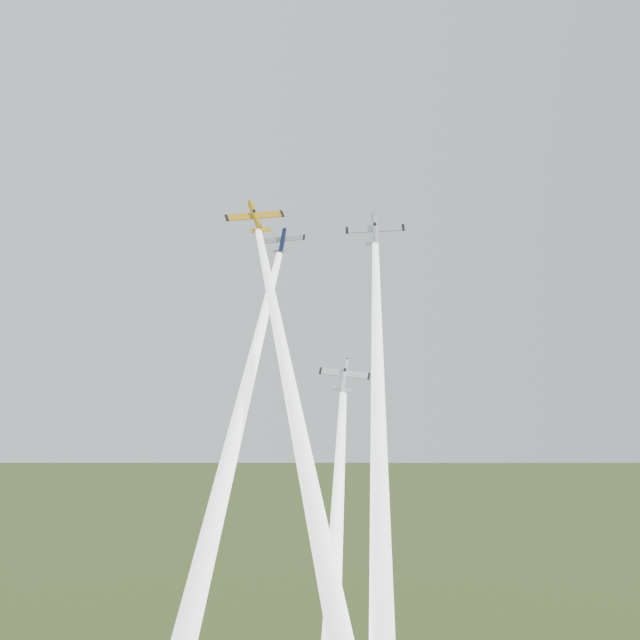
{
  "coord_description": "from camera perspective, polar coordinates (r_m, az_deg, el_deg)",
  "views": [
    {
      "loc": [
        -18.94,
        -113.81,
        81.43
      ],
      "look_at": [
        0.0,
        -6.0,
        92.0
      ],
      "focal_mm": 45.0,
      "sensor_mm": 36.0,
      "label": 1
    }
  ],
  "objects": [
    {
      "name": "plane_yellow",
      "position": [
        118.24,
        -4.6,
        7.3
      ],
      "size": [
        10.13,
        7.42,
        8.67
      ],
      "primitive_type": null,
      "rotation": [
        0.87,
        -0.14,
        0.11
      ],
      "color": "orange"
    },
    {
      "name": "smoke_trail_yellow",
      "position": [
        90.02,
        -1.37,
        -8.64
      ],
      "size": [
        8.24,
        50.23,
        59.11
      ],
      "primitive_type": null,
      "rotation": [
        -0.7,
        0.0,
        0.11
      ],
      "color": "white"
    },
    {
      "name": "plane_navy",
      "position": [
        120.36,
        -2.67,
        5.67
      ],
      "size": [
        7.78,
        7.26,
        6.24
      ],
      "primitive_type": null,
      "rotation": [
        0.87,
        -0.07,
        -0.37
      ],
      "color": "#0B1534"
    },
    {
      "name": "smoke_trail_navy",
      "position": [
        95.42,
        -6.14,
        -8.38
      ],
      "size": [
        18.84,
        43.28,
        53.21
      ],
      "primitive_type": null,
      "rotation": [
        -0.7,
        0.0,
        -0.37
      ],
      "color": "white"
    },
    {
      "name": "plane_silver_right",
      "position": [
        118.41,
        3.95,
        6.38
      ],
      "size": [
        9.74,
        8.47,
        7.83
      ],
      "primitive_type": null,
      "rotation": [
        0.87,
        -0.04,
        -0.23
      ],
      "color": "silver"
    },
    {
      "name": "smoke_trail_silver_right",
      "position": [
        91.02,
        4.21,
        -8.92
      ],
      "size": [
        13.89,
        47.42,
        56.55
      ],
      "primitive_type": null,
      "rotation": [
        -0.7,
        0.0,
        -0.23
      ],
      "color": "white"
    },
    {
      "name": "plane_silver_low",
      "position": [
        105.71,
        1.73,
        -3.96
      ],
      "size": [
        8.32,
        6.58,
        6.55
      ],
      "primitive_type": null,
      "rotation": [
        0.87,
        0.11,
        -0.27
      ],
      "color": "silver"
    },
    {
      "name": "smoke_trail_silver_low",
      "position": [
        87.36,
        0.85,
        -20.48
      ],
      "size": [
        13.43,
        40.01,
        47.76
      ],
      "primitive_type": null,
      "rotation": [
        -0.7,
        0.0,
        -0.27
      ],
      "color": "white"
    }
  ]
}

